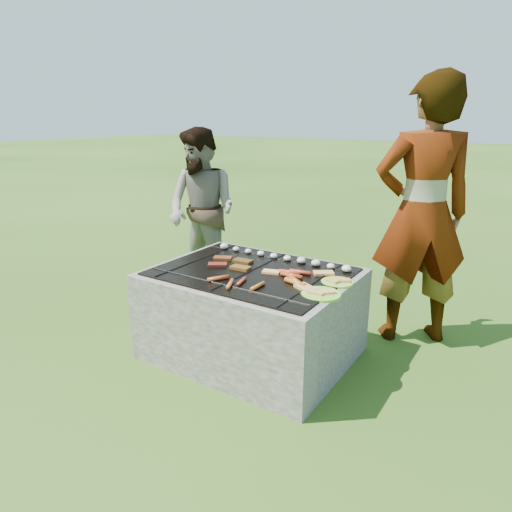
# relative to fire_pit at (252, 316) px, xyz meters

# --- Properties ---
(lawn) EXTENTS (60.00, 60.00, 0.00)m
(lawn) POSITION_rel_fire_pit_xyz_m (0.00, 0.00, -0.28)
(lawn) COLOR #264511
(lawn) RESTS_ON ground
(fire_pit) EXTENTS (1.30, 1.00, 0.62)m
(fire_pit) POSITION_rel_fire_pit_xyz_m (0.00, 0.00, 0.00)
(fire_pit) COLOR gray
(fire_pit) RESTS_ON ground
(mushrooms) EXTENTS (1.06, 0.06, 0.04)m
(mushrooms) POSITION_rel_fire_pit_xyz_m (0.07, 0.32, 0.35)
(mushrooms) COLOR beige
(mushrooms) RESTS_ON fire_pit
(pork_slabs) EXTENTS (0.37, 0.27, 0.02)m
(pork_slabs) POSITION_rel_fire_pit_xyz_m (-0.19, 0.04, 0.34)
(pork_slabs) COLOR #9D471C
(pork_slabs) RESTS_ON fire_pit
(sausages) EXTENTS (0.57, 0.51, 0.03)m
(sausages) POSITION_rel_fire_pit_xyz_m (0.22, -0.09, 0.34)
(sausages) COLOR #DC4224
(sausages) RESTS_ON fire_pit
(bread_on_grate) EXTENTS (0.46, 0.43, 0.02)m
(bread_on_grate) POSITION_rel_fire_pit_xyz_m (0.37, 0.03, 0.34)
(bread_on_grate) COLOR #FBB280
(bread_on_grate) RESTS_ON fire_pit
(plate_far) EXTENTS (0.22, 0.22, 0.03)m
(plate_far) POSITION_rel_fire_pit_xyz_m (0.56, 0.11, 0.33)
(plate_far) COLOR #C2FB3C
(plate_far) RESTS_ON fire_pit
(plate_near) EXTENTS (0.31, 0.31, 0.03)m
(plate_near) POSITION_rel_fire_pit_xyz_m (0.56, -0.13, 0.33)
(plate_near) COLOR #B5CE31
(plate_near) RESTS_ON fire_pit
(cook) EXTENTS (0.82, 0.75, 1.88)m
(cook) POSITION_rel_fire_pit_xyz_m (0.85, 0.86, 0.66)
(cook) COLOR gray
(cook) RESTS_ON ground
(bystander) EXTENTS (0.76, 0.60, 1.50)m
(bystander) POSITION_rel_fire_pit_xyz_m (-1.13, 0.87, 0.47)
(bystander) COLOR gray
(bystander) RESTS_ON ground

